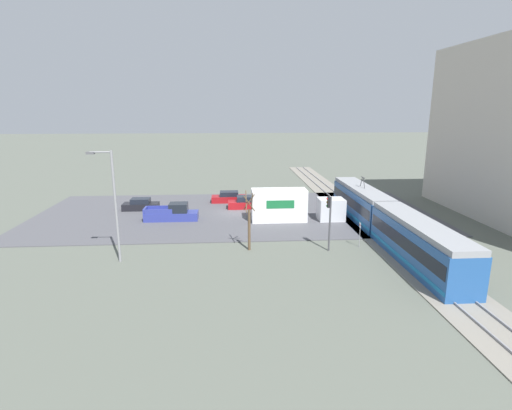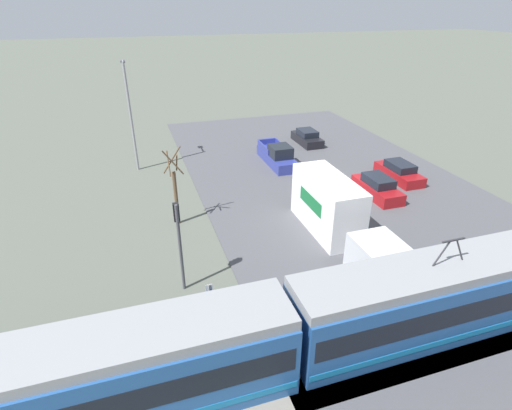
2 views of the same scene
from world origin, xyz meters
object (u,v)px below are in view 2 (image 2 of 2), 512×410
(sedan_car_0, at_px, (307,138))
(traffic_light_pole, at_px, (179,235))
(box_truck, at_px, (338,216))
(no_parking_sign, at_px, (210,301))
(light_rail_tram, at_px, (291,333))
(sedan_car_1, at_px, (399,172))
(street_lamp_near_crossing, at_px, (130,111))
(street_tree, at_px, (175,191))
(sedan_car_2, at_px, (377,187))
(pickup_truck, at_px, (277,156))

(sedan_car_0, xyz_separation_m, traffic_light_pole, (15.72, 19.41, 2.51))
(box_truck, relative_size, no_parking_sign, 4.49)
(light_rail_tram, height_order, sedan_car_1, light_rail_tram)
(box_truck, distance_m, traffic_light_pole, 9.92)
(sedan_car_1, distance_m, traffic_light_pole, 21.11)
(sedan_car_1, distance_m, street_lamp_near_crossing, 22.88)
(street_tree, distance_m, street_lamp_near_crossing, 11.38)
(sedan_car_2, height_order, traffic_light_pole, traffic_light_pole)
(box_truck, bearing_deg, street_lamp_near_crossing, -55.46)
(sedan_car_1, height_order, sedan_car_2, sedan_car_2)
(sedan_car_2, xyz_separation_m, traffic_light_pole, (15.64, 6.42, 2.46))
(sedan_car_2, bearing_deg, sedan_car_1, -148.20)
(box_truck, relative_size, sedan_car_1, 2.22)
(pickup_truck, relative_size, sedan_car_1, 1.28)
(light_rail_tram, bearing_deg, no_parking_sign, -52.33)
(pickup_truck, bearing_deg, sedan_car_0, -137.78)
(street_tree, bearing_deg, street_lamp_near_crossing, -79.35)
(street_lamp_near_crossing, bearing_deg, no_parking_sign, 95.91)
(sedan_car_1, bearing_deg, sedan_car_0, -72.54)
(box_truck, height_order, sedan_car_0, box_truck)
(light_rail_tram, distance_m, sedan_car_2, 17.76)
(street_lamp_near_crossing, height_order, no_parking_sign, street_lamp_near_crossing)
(sedan_car_1, distance_m, sedan_car_2, 4.11)
(sedan_car_2, height_order, no_parking_sign, no_parking_sign)
(sedan_car_1, bearing_deg, light_rail_tram, 43.32)
(pickup_truck, relative_size, street_lamp_near_crossing, 0.65)
(sedan_car_1, height_order, street_tree, street_tree)
(light_rail_tram, relative_size, street_lamp_near_crossing, 3.03)
(pickup_truck, height_order, no_parking_sign, no_parking_sign)
(pickup_truck, bearing_deg, traffic_light_pole, 54.19)
(sedan_car_1, height_order, traffic_light_pole, traffic_light_pole)
(box_truck, xyz_separation_m, traffic_light_pole, (9.66, 1.72, 1.46))
(box_truck, xyz_separation_m, pickup_truck, (-1.09, -13.18, -0.91))
(traffic_light_pole, bearing_deg, light_rail_tram, 117.64)
(street_tree, bearing_deg, light_rail_tram, 101.26)
(box_truck, distance_m, street_tree, 10.38)
(pickup_truck, relative_size, no_parking_sign, 2.58)
(light_rail_tram, height_order, sedan_car_0, light_rail_tram)
(street_tree, xyz_separation_m, street_lamp_near_crossing, (2.04, -10.85, 2.77))
(light_rail_tram, relative_size, pickup_truck, 4.66)
(sedan_car_2, bearing_deg, no_parking_sign, 32.58)
(pickup_truck, xyz_separation_m, no_parking_sign, (9.96, 17.97, 0.59))
(sedan_car_0, bearing_deg, sedan_car_2, 89.62)
(sedan_car_0, relative_size, no_parking_sign, 1.88)
(no_parking_sign, bearing_deg, street_lamp_near_crossing, -84.09)
(traffic_light_pole, height_order, street_tree, street_tree)
(pickup_truck, xyz_separation_m, street_lamp_near_crossing, (12.11, -2.83, 4.37))
(street_tree, xyz_separation_m, no_parking_sign, (-0.11, 9.94, -1.01))
(street_lamp_near_crossing, bearing_deg, traffic_light_pole, 94.38)
(sedan_car_2, bearing_deg, traffic_light_pole, 22.34)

